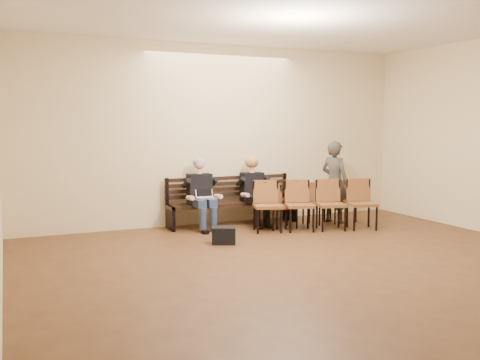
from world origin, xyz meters
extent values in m
plane|color=brown|center=(0.00, 0.00, 0.00)|extent=(10.00, 10.00, 0.00)
cube|color=beige|center=(0.00, 5.00, 1.75)|extent=(8.00, 0.02, 3.50)
cube|color=black|center=(0.12, 4.65, 0.23)|extent=(2.60, 0.90, 0.45)
cube|color=silver|center=(-0.53, 4.35, 0.57)|extent=(0.38, 0.33, 0.24)
cylinder|color=silver|center=(0.68, 4.31, 0.57)|extent=(0.08, 0.08, 0.24)
cube|color=black|center=(-0.67, 3.16, 0.14)|extent=(0.45, 0.39, 0.28)
imported|color=#36322C|center=(2.07, 4.05, 0.94)|extent=(0.68, 0.80, 1.88)
cube|color=brown|center=(1.51, 4.00, 0.41)|extent=(2.03, 0.59, 0.82)
cube|color=brown|center=(1.30, 3.52, 0.47)|extent=(2.34, 1.12, 0.94)
camera|label=1|loc=(-3.91, -4.84, 1.96)|focal=40.00mm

